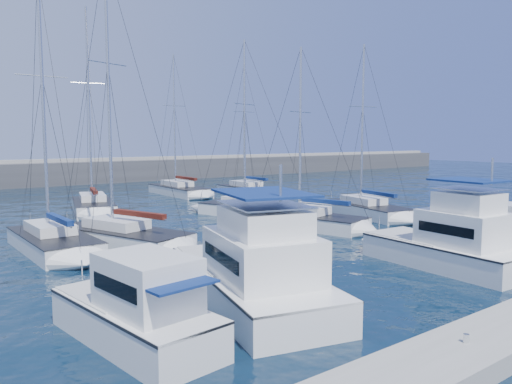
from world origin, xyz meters
TOP-DOWN VIEW (x-y plane):
  - ground at (0.00, 0.00)m, footprint 220.00×220.00m
  - breakwater at (0.00, 52.00)m, footprint 160.00×6.00m
  - dock_cleat_near_port at (-8.00, -11.00)m, footprint 0.16×0.16m
  - motor_yacht_port_outer at (-14.55, -4.38)m, footprint 3.19×6.62m
  - motor_yacht_port_inner at (-9.58, -3.50)m, footprint 6.02×10.28m
  - motor_yacht_stbd_inner at (1.04, -5.02)m, footprint 3.77×7.91m
  - sailboat_mid_a at (-13.09, 10.14)m, footprint 3.12×8.21m
  - sailboat_mid_b at (-9.47, 9.31)m, footprint 5.69×9.16m
  - sailboat_mid_c at (2.99, 6.96)m, footprint 4.87×8.42m
  - sailboat_mid_d at (3.08, 13.41)m, footprint 5.85×9.62m
  - sailboat_mid_e at (10.40, 8.10)m, footprint 4.71×8.91m
  - sailboat_back_a at (-6.30, 23.38)m, footprint 5.06×8.78m
  - sailboat_back_b at (5.79, 30.64)m, footprint 3.36×9.59m
  - sailboat_back_c at (11.61, 25.71)m, footprint 3.35×8.74m

SIDE VIEW (x-z plane):
  - ground at x=0.00m, z-range 0.00..0.00m
  - sailboat_mid_c at x=2.99m, z-range -5.82..6.83m
  - sailboat_mid_d at x=3.08m, z-range -6.57..7.58m
  - sailboat_mid_e at x=10.40m, z-range -6.42..7.44m
  - sailboat_back_c at x=11.61m, z-range -6.75..7.78m
  - sailboat_back_b at x=5.79m, z-range -7.31..8.34m
  - sailboat_mid_a at x=-13.09m, z-range -7.09..8.14m
  - sailboat_mid_b at x=-9.47m, z-range -7.81..8.89m
  - sailboat_back_a at x=-6.30m, z-range -8.10..9.21m
  - dock_cleat_near_port at x=-8.00m, z-range 0.60..0.85m
  - motor_yacht_port_outer at x=-14.55m, z-range -0.66..2.54m
  - breakwater at x=0.00m, z-range -1.17..3.28m
  - motor_yacht_port_inner at x=-9.58m, z-range -1.21..3.48m
  - motor_yacht_stbd_inner at x=1.04m, z-range -1.21..3.48m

